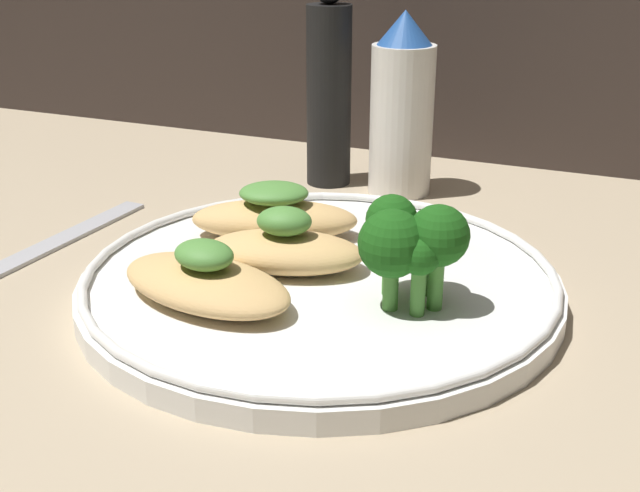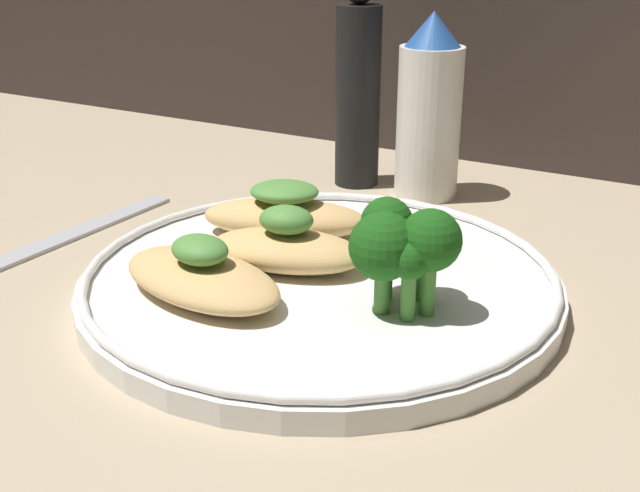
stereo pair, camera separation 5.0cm
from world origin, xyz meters
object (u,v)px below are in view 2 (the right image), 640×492
(pepper_grinder, at_px, (358,91))
(plate, at_px, (320,281))
(broccoli_bunch, at_px, (403,244))
(sauce_bottle, at_px, (429,111))

(pepper_grinder, bearing_deg, plate, -68.77)
(plate, bearing_deg, pepper_grinder, 111.23)
(broccoli_bunch, bearing_deg, plate, 164.03)
(sauce_bottle, bearing_deg, broccoli_bunch, -70.97)
(broccoli_bunch, relative_size, sauce_bottle, 0.41)
(broccoli_bunch, xyz_separation_m, sauce_bottle, (-0.08, 0.24, 0.02))
(sauce_bottle, relative_size, pepper_grinder, 0.85)
(plate, xyz_separation_m, pepper_grinder, (-0.08, 0.22, 0.07))
(plate, bearing_deg, sauce_bottle, 94.67)
(sauce_bottle, distance_m, pepper_grinder, 0.07)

